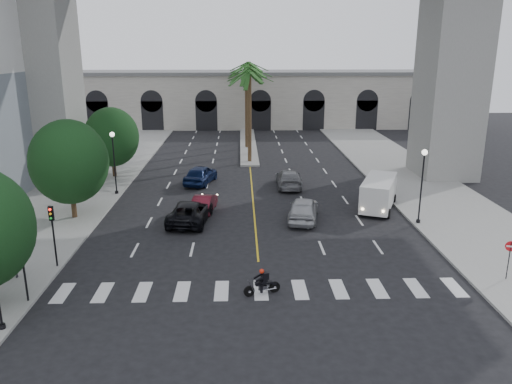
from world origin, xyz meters
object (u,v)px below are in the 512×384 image
(motorcycle_rider, at_px, (263,283))
(car_d, at_px, (289,178))
(car_c, at_px, (190,212))
(lamp_post_left_far, at_px, (114,158))
(car_a, at_px, (304,209))
(car_e, at_px, (201,174))
(cargo_van, at_px, (378,193))
(lamp_post_right, at_px, (422,180))
(car_b, at_px, (204,203))
(traffic_signal_far, at_px, (53,226))
(traffic_signal_near, at_px, (22,255))
(do_not_enter_sign, at_px, (510,252))
(pedestrian_a, at_px, (12,261))

(motorcycle_rider, distance_m, car_d, 20.34)
(car_c, relative_size, car_d, 1.04)
(lamp_post_left_far, distance_m, motorcycle_rider, 21.45)
(car_c, bearing_deg, car_a, -172.02)
(car_e, xyz_separation_m, cargo_van, (14.11, -8.01, 0.48))
(lamp_post_right, xyz_separation_m, car_b, (-15.15, 3.48, -2.56))
(motorcycle_rider, height_order, car_d, car_d)
(lamp_post_right, xyz_separation_m, car_a, (-7.91, 1.20, -2.38))
(lamp_post_left_far, bearing_deg, cargo_van, -12.09)
(traffic_signal_far, relative_size, car_d, 0.69)
(traffic_signal_near, height_order, motorcycle_rider, traffic_signal_near)
(lamp_post_right, xyz_separation_m, traffic_signal_near, (-22.70, -10.50, -0.71))
(car_a, bearing_deg, motorcycle_rider, 84.30)
(traffic_signal_near, bearing_deg, do_not_enter_sign, 3.75)
(traffic_signal_far, height_order, car_d, traffic_signal_far)
(lamp_post_right, bearing_deg, lamp_post_left_far, 160.67)
(lamp_post_right, distance_m, pedestrian_a, 25.82)
(lamp_post_left_far, height_order, car_c, lamp_post_left_far)
(traffic_signal_near, height_order, car_b, traffic_signal_near)
(car_d, height_order, car_e, car_e)
(car_c, distance_m, car_d, 12.02)
(car_a, distance_m, car_e, 13.14)
(motorcycle_rider, distance_m, do_not_enter_sign, 12.98)
(lamp_post_left_far, xyz_separation_m, car_d, (14.68, 2.17, -2.46))
(motorcycle_rider, relative_size, car_c, 0.34)
(car_a, bearing_deg, traffic_signal_near, 49.61)
(car_b, height_order, car_c, car_c)
(traffic_signal_far, bearing_deg, car_b, 52.87)
(lamp_post_left_far, relative_size, pedestrian_a, 2.86)
(traffic_signal_far, xyz_separation_m, do_not_enter_sign, (24.30, -2.41, -0.86))
(car_a, height_order, cargo_van, cargo_van)
(car_b, bearing_deg, cargo_van, -172.73)
(traffic_signal_far, xyz_separation_m, cargo_van, (20.78, 10.03, -1.18))
(lamp_post_left_far, height_order, car_e, lamp_post_left_far)
(do_not_enter_sign, bearing_deg, cargo_van, 122.04)
(car_e, xyz_separation_m, do_not_enter_sign, (17.63, -20.44, 0.80))
(pedestrian_a, bearing_deg, traffic_signal_near, -61.69)
(cargo_van, bearing_deg, motorcycle_rider, -102.35)
(lamp_post_right, height_order, car_c, lamp_post_right)
(car_d, xyz_separation_m, car_e, (-7.90, 1.37, 0.08))
(traffic_signal_far, xyz_separation_m, motorcycle_rider, (11.40, -3.42, -1.88))
(traffic_signal_far, bearing_deg, lamp_post_left_far, 90.40)
(car_c, bearing_deg, pedestrian_a, 53.35)
(car_d, bearing_deg, do_not_enter_sign, 118.22)
(car_b, bearing_deg, lamp_post_right, 174.12)
(car_d, bearing_deg, pedestrian_a, 49.01)
(car_d, bearing_deg, motorcycle_rider, 82.21)
(traffic_signal_near, bearing_deg, car_e, 73.15)
(motorcycle_rider, xyz_separation_m, car_d, (3.18, 20.09, 0.14))
(car_d, bearing_deg, car_c, 50.47)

